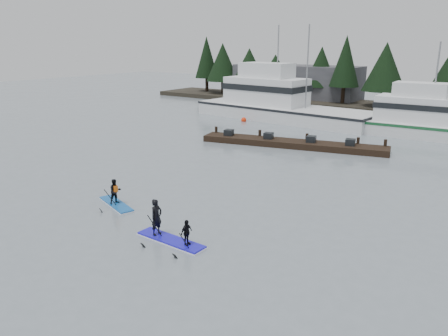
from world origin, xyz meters
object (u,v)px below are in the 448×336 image
Objects in this scene: floating_dock at (292,144)px; paddleboard_duo at (168,229)px; fishing_boat_large at (279,111)px; fishing_boat_medium at (433,130)px; paddleboard_solo at (116,196)px.

paddleboard_duo is at bearing -92.22° from floating_dock.
fishing_boat_medium is (15.77, -0.69, -0.20)m from fishing_boat_large.
paddleboard_duo is (5.05, -1.60, 0.04)m from paddleboard_solo.
floating_dock is (-8.53, -10.54, -0.42)m from fishing_boat_medium.
fishing_boat_large reaches higher than paddleboard_solo.
fishing_boat_medium is at bearing 2.63° from fishing_boat_large.
fishing_boat_large reaches higher than paddleboard_duo.
fishing_boat_large is 6.22× the size of paddleboard_duo.
floating_dock is 4.51× the size of paddleboard_duo.
fishing_boat_large is at bearing 111.65° from paddleboard_duo.
fishing_boat_large is 1.29× the size of fishing_boat_medium.
paddleboard_duo reaches higher than floating_dock.
floating_dock is at bearing 102.58° from paddleboard_duo.
paddleboard_duo is at bearing 1.43° from paddleboard_solo.
fishing_boat_large is at bearing 120.45° from paddleboard_solo.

